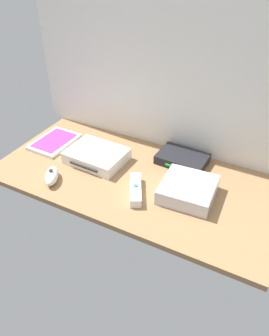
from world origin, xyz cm
name	(u,v)px	position (x,y,z in cm)	size (l,w,h in cm)	color
ground_plane	(134,179)	(0.00, 0.00, -1.00)	(100.00, 48.00, 2.00)	#936D47
back_wall	(167,67)	(0.00, 24.60, 32.00)	(110.00, 1.20, 64.00)	white
game_console	(97,156)	(-17.37, 2.46, 2.20)	(21.57, 17.09, 4.40)	white
mini_computer	(188,189)	(20.07, -0.64, 2.64)	(18.07, 18.07, 5.30)	silver
game_case	(54,142)	(-39.41, 4.72, 0.76)	(14.13, 19.38, 1.56)	white
network_router	(182,159)	(11.61, 16.20, 1.70)	(18.44, 12.88, 3.40)	black
remote_wand	(136,190)	(4.37, -7.49, 1.51)	(10.12, 14.76, 3.40)	white
remote_nunchuk	(52,176)	(-24.46, -15.07, 2.04)	(8.87, 10.85, 5.10)	white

